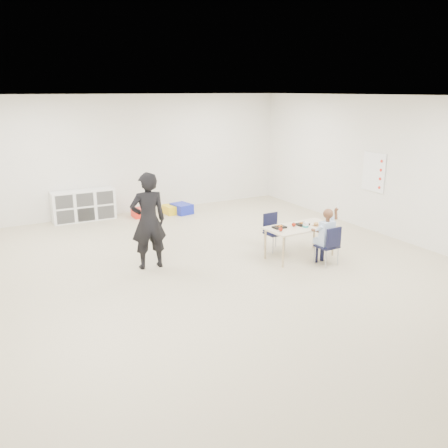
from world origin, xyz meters
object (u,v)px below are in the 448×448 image
chair_near (327,245)px  child (328,234)px  table (300,241)px  adult (148,221)px  cubby_shelf (84,205)px

chair_near → child: size_ratio=0.63×
table → adult: (-2.52, 0.78, 0.52)m
child → table: bearing=105.7°
child → adult: 3.01m
table → adult: size_ratio=0.79×
chair_near → adult: (-2.70, 1.31, 0.47)m
cubby_shelf → adult: adult is taller
adult → child: bearing=158.3°
adult → table: bearing=166.9°
chair_near → cubby_shelf: cubby_shelf is taller
table → child: child is taller
table → child: 0.61m
chair_near → child: 0.20m
child → cubby_shelf: bearing=118.6°
child → chair_near: bearing=0.0°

